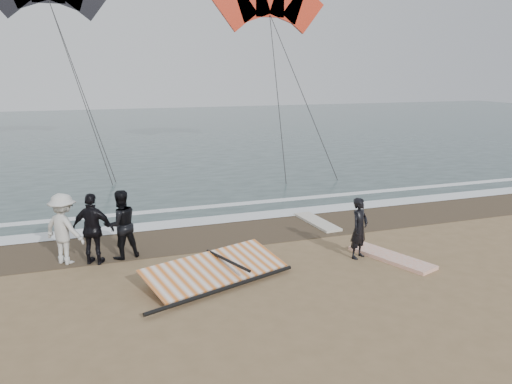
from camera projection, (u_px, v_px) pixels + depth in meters
ground at (336, 284)px, 11.60m from camera, size 120.00×120.00×0.00m
sea at (147, 131)px, 41.84m from camera, size 120.00×54.00×0.02m
wet_sand at (267, 228)px, 15.72m from camera, size 120.00×2.80×0.01m
foam_near at (253, 216)px, 17.00m from camera, size 120.00×0.90×0.01m
foam_far at (238, 204)px, 18.56m from camera, size 120.00×0.45×0.01m
man_main at (359, 228)px, 13.09m from camera, size 0.71×0.62×1.63m
board_white at (391, 257)px, 13.14m from camera, size 1.40×2.46×0.10m
board_cream at (317, 222)px, 16.26m from camera, size 0.71×2.18×0.09m
trio_cluster at (90, 227)px, 12.78m from camera, size 2.59×1.39×1.86m
sail_rig at (211, 270)px, 11.90m from camera, size 3.76×2.73×0.49m
kite_red at (270, 8)px, 26.92m from camera, size 7.08×3.64×10.66m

